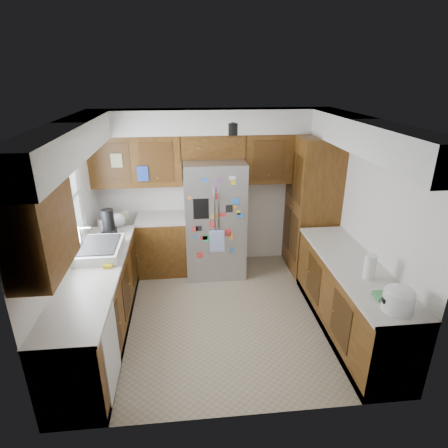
% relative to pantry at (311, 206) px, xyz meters
% --- Properties ---
extents(floor, '(3.60, 3.60, 0.00)m').
position_rel_pantry_xyz_m(floor, '(-1.50, -1.15, -1.07)').
color(floor, gray).
rests_on(floor, ground).
extents(room_shell, '(3.64, 3.24, 2.52)m').
position_rel_pantry_xyz_m(room_shell, '(-1.61, -0.79, 0.75)').
color(room_shell, silver).
rests_on(room_shell, ground).
extents(left_counter_run, '(1.36, 3.20, 0.92)m').
position_rel_pantry_xyz_m(left_counter_run, '(-2.86, -1.12, -0.65)').
color(left_counter_run, '#3D270B').
rests_on(left_counter_run, ground).
extents(right_counter_run, '(0.63, 2.25, 0.92)m').
position_rel_pantry_xyz_m(right_counter_run, '(0.00, -1.62, -0.65)').
color(right_counter_run, '#3D270B').
rests_on(right_counter_run, ground).
extents(pantry, '(0.60, 0.90, 2.15)m').
position_rel_pantry_xyz_m(pantry, '(0.00, 0.00, 0.00)').
color(pantry, '#3D270B').
rests_on(pantry, ground).
extents(fridge, '(0.90, 0.79, 1.80)m').
position_rel_pantry_xyz_m(fridge, '(-1.50, 0.05, -0.17)').
color(fridge, '#ABABB0').
rests_on(fridge, ground).
extents(bridge_cabinet, '(0.96, 0.34, 0.35)m').
position_rel_pantry_xyz_m(bridge_cabinet, '(-1.50, 0.28, 0.90)').
color(bridge_cabinet, '#3D270B').
rests_on(bridge_cabinet, fridge).
extents(fridge_top_items, '(0.86, 0.33, 0.27)m').
position_rel_pantry_xyz_m(fridge_top_items, '(-1.48, 0.22, 1.20)').
color(fridge_top_items, '#131E9D').
rests_on(fridge_top_items, bridge_cabinet).
extents(sink_assembly, '(0.52, 0.75, 0.37)m').
position_rel_pantry_xyz_m(sink_assembly, '(-3.00, -1.05, -0.09)').
color(sink_assembly, silver).
rests_on(sink_assembly, left_counter_run).
extents(left_counter_clutter, '(0.40, 0.89, 0.38)m').
position_rel_pantry_xyz_m(left_counter_clutter, '(-2.98, -0.31, -0.02)').
color(left_counter_clutter, black).
rests_on(left_counter_clutter, left_counter_run).
extents(rice_cooker, '(0.30, 0.29, 0.25)m').
position_rel_pantry_xyz_m(rice_cooker, '(-0.00, -2.53, -0.02)').
color(rice_cooker, white).
rests_on(rice_cooker, right_counter_run).
extents(paper_towel, '(0.12, 0.12, 0.28)m').
position_rel_pantry_xyz_m(paper_towel, '(0.00, -1.95, -0.02)').
color(paper_towel, white).
rests_on(paper_towel, right_counter_run).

